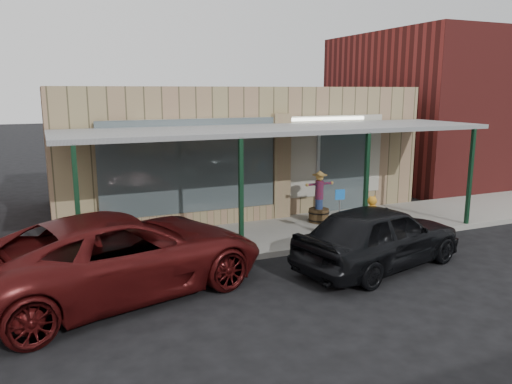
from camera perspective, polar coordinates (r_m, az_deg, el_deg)
name	(u,v)px	position (r m, az deg, el deg)	size (l,w,h in m)	color
ground	(353,279)	(11.38, 11.02, -9.75)	(120.00, 120.00, 0.00)	black
sidewalk	(281,234)	(14.30, 2.90, -4.78)	(40.00, 3.20, 0.15)	gray
storefront	(226,147)	(18.04, -3.45, 5.17)	(12.00, 6.25, 4.20)	#8D7E56
awning	(283,131)	(13.74, 3.10, 7.02)	(12.00, 3.00, 3.04)	slate
block_buildings_near	(265,99)	(19.65, 1.05, 10.60)	(61.00, 8.00, 8.00)	maroon
barrel_scarecrow	(319,205)	(15.24, 7.21, -1.45)	(0.97, 0.67, 1.59)	#513D20
barrel_pumpkin	(116,237)	(13.21, -15.69, -4.97)	(0.77, 0.77, 0.80)	#513D20
handicap_sign	(340,207)	(13.61, 9.53, -1.69)	(0.28, 0.05, 1.34)	gray
parked_sedan	(379,236)	(12.01, 13.91, -4.87)	(4.80, 2.87, 1.53)	black
car_maroon	(121,254)	(10.53, -15.13, -6.87)	(2.77, 6.02, 1.67)	#480E0E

